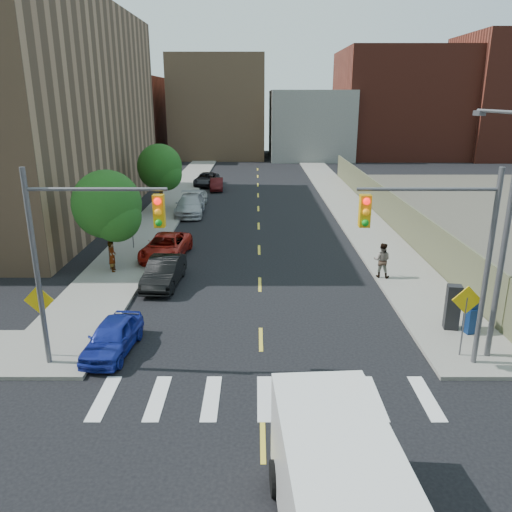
{
  "coord_description": "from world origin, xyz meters",
  "views": [
    {
      "loc": [
        -0.19,
        -9.65,
        9.09
      ],
      "look_at": [
        -0.19,
        12.51,
        2.0
      ],
      "focal_mm": 35.0,
      "sensor_mm": 36.0,
      "label": 1
    }
  ],
  "objects_px": {
    "parked_car_blue": "(113,337)",
    "parked_car_silver": "(190,205)",
    "parked_car_white": "(195,198)",
    "parked_car_maroon": "(217,184)",
    "parked_car_black": "(164,272)",
    "pedestrian_west": "(112,256)",
    "payphone": "(453,307)",
    "parked_car_red": "(166,247)",
    "pedestrian_east": "(382,260)",
    "parked_car_grey": "(206,179)",
    "cargo_van": "(339,497)",
    "mailbox": "(472,317)"
  },
  "relations": [
    {
      "from": "parked_car_blue",
      "to": "parked_car_silver",
      "type": "relative_size",
      "value": 0.68
    },
    {
      "from": "parked_car_white",
      "to": "parked_car_maroon",
      "type": "bearing_deg",
      "value": 86.09
    },
    {
      "from": "parked_car_black",
      "to": "pedestrian_west",
      "type": "bearing_deg",
      "value": 154.09
    },
    {
      "from": "parked_car_blue",
      "to": "pedestrian_west",
      "type": "relative_size",
      "value": 2.21
    },
    {
      "from": "parked_car_blue",
      "to": "parked_car_white",
      "type": "distance_m",
      "value": 25.93
    },
    {
      "from": "payphone",
      "to": "parked_car_red",
      "type": "bearing_deg",
      "value": 152.97
    },
    {
      "from": "pedestrian_east",
      "to": "parked_car_white",
      "type": "bearing_deg",
      "value": -36.6
    },
    {
      "from": "parked_car_grey",
      "to": "cargo_van",
      "type": "bearing_deg",
      "value": -76.92
    },
    {
      "from": "cargo_van",
      "to": "parked_car_blue",
      "type": "bearing_deg",
      "value": 125.49
    },
    {
      "from": "payphone",
      "to": "pedestrian_east",
      "type": "relative_size",
      "value": 1.02
    },
    {
      "from": "parked_car_silver",
      "to": "parked_car_white",
      "type": "distance_m",
      "value": 3.15
    },
    {
      "from": "cargo_van",
      "to": "pedestrian_east",
      "type": "relative_size",
      "value": 3.28
    },
    {
      "from": "parked_car_white",
      "to": "payphone",
      "type": "height_order",
      "value": "payphone"
    },
    {
      "from": "pedestrian_east",
      "to": "pedestrian_west",
      "type": "bearing_deg",
      "value": 16.76
    },
    {
      "from": "parked_car_blue",
      "to": "payphone",
      "type": "xyz_separation_m",
      "value": [
        13.17,
        1.69,
        0.45
      ]
    },
    {
      "from": "parked_car_silver",
      "to": "pedestrian_east",
      "type": "xyz_separation_m",
      "value": [
        11.8,
        -15.04,
        0.28
      ]
    },
    {
      "from": "payphone",
      "to": "pedestrian_west",
      "type": "height_order",
      "value": "payphone"
    },
    {
      "from": "parked_car_silver",
      "to": "mailbox",
      "type": "xyz_separation_m",
      "value": [
        13.85,
        -21.45,
        0.01
      ]
    },
    {
      "from": "parked_car_white",
      "to": "pedestrian_west",
      "type": "bearing_deg",
      "value": -92.29
    },
    {
      "from": "parked_car_maroon",
      "to": "pedestrian_east",
      "type": "distance_m",
      "value": 28.09
    },
    {
      "from": "parked_car_black",
      "to": "parked_car_silver",
      "type": "relative_size",
      "value": 0.79
    },
    {
      "from": "mailbox",
      "to": "pedestrian_east",
      "type": "height_order",
      "value": "pedestrian_east"
    },
    {
      "from": "parked_car_red",
      "to": "pedestrian_east",
      "type": "bearing_deg",
      "value": -11.8
    },
    {
      "from": "parked_car_grey",
      "to": "pedestrian_east",
      "type": "relative_size",
      "value": 2.67
    },
    {
      "from": "parked_car_blue",
      "to": "payphone",
      "type": "distance_m",
      "value": 13.29
    },
    {
      "from": "cargo_van",
      "to": "pedestrian_west",
      "type": "distance_m",
      "value": 19.61
    },
    {
      "from": "parked_car_black",
      "to": "parked_car_blue",
      "type": "bearing_deg",
      "value": -92.23
    },
    {
      "from": "payphone",
      "to": "pedestrian_east",
      "type": "xyz_separation_m",
      "value": [
        -1.37,
        6.05,
        -0.01
      ]
    },
    {
      "from": "cargo_van",
      "to": "pedestrian_west",
      "type": "xyz_separation_m",
      "value": [
        -9.35,
        17.23,
        -0.43
      ]
    },
    {
      "from": "parked_car_black",
      "to": "parked_car_red",
      "type": "height_order",
      "value": "parked_car_black"
    },
    {
      "from": "parked_car_blue",
      "to": "parked_car_grey",
      "type": "xyz_separation_m",
      "value": [
        0.0,
        36.63,
        0.05
      ]
    },
    {
      "from": "payphone",
      "to": "pedestrian_east",
      "type": "distance_m",
      "value": 6.2
    },
    {
      "from": "parked_car_blue",
      "to": "parked_car_silver",
      "type": "bearing_deg",
      "value": 95.33
    },
    {
      "from": "parked_car_blue",
      "to": "mailbox",
      "type": "height_order",
      "value": "mailbox"
    },
    {
      "from": "pedestrian_east",
      "to": "mailbox",
      "type": "bearing_deg",
      "value": 128.14
    },
    {
      "from": "cargo_van",
      "to": "payphone",
      "type": "bearing_deg",
      "value": 55.31
    },
    {
      "from": "parked_car_maroon",
      "to": "cargo_van",
      "type": "bearing_deg",
      "value": -85.32
    },
    {
      "from": "parked_car_black",
      "to": "parked_car_maroon",
      "type": "distance_m",
      "value": 26.86
    },
    {
      "from": "mailbox",
      "to": "parked_car_black",
      "type": "bearing_deg",
      "value": 142.99
    },
    {
      "from": "parked_car_grey",
      "to": "pedestrian_east",
      "type": "xyz_separation_m",
      "value": [
        11.8,
        -28.89,
        0.39
      ]
    },
    {
      "from": "parked_car_blue",
      "to": "pedestrian_east",
      "type": "distance_m",
      "value": 14.12
    },
    {
      "from": "parked_car_blue",
      "to": "payphone",
      "type": "bearing_deg",
      "value": 12.64
    },
    {
      "from": "parked_car_blue",
      "to": "cargo_van",
      "type": "bearing_deg",
      "value": -45.52
    },
    {
      "from": "parked_car_red",
      "to": "cargo_van",
      "type": "bearing_deg",
      "value": -65.23
    },
    {
      "from": "cargo_van",
      "to": "mailbox",
      "type": "height_order",
      "value": "cargo_van"
    },
    {
      "from": "cargo_van",
      "to": "pedestrian_east",
      "type": "height_order",
      "value": "cargo_van"
    },
    {
      "from": "parked_car_blue",
      "to": "cargo_van",
      "type": "distance_m",
      "value": 11.1
    },
    {
      "from": "pedestrian_west",
      "to": "parked_car_blue",
      "type": "bearing_deg",
      "value": -178.38
    },
    {
      "from": "parked_car_white",
      "to": "parked_car_maroon",
      "type": "distance_m",
      "value": 7.97
    },
    {
      "from": "parked_car_grey",
      "to": "mailbox",
      "type": "xyz_separation_m",
      "value": [
        13.85,
        -35.3,
        0.11
      ]
    }
  ]
}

